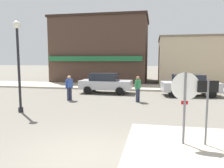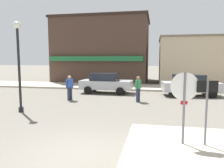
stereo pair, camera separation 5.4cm
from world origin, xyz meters
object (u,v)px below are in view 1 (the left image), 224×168
at_px(stop_sign, 185,98).
at_px(pedestrian_crossing_near, 138,88).
at_px(lamp_post, 18,53).
at_px(parked_car_second, 190,85).
at_px(parked_car_nearest, 105,83).
at_px(pedestrian_crossing_far, 69,87).
at_px(one_way_sign, 207,105).

xyz_separation_m(stop_sign, pedestrian_crossing_near, (-1.87, 6.89, -0.65)).
height_order(lamp_post, pedestrian_crossing_near, lamp_post).
xyz_separation_m(stop_sign, parked_car_second, (1.64, 9.86, -0.71)).
relative_size(stop_sign, parked_car_second, 0.55).
relative_size(parked_car_nearest, pedestrian_crossing_near, 2.51).
height_order(parked_car_second, pedestrian_crossing_near, pedestrian_crossing_near).
height_order(pedestrian_crossing_near, pedestrian_crossing_far, same).
relative_size(lamp_post, parked_car_second, 1.09).
relative_size(stop_sign, parked_car_nearest, 0.57).
bearing_deg(pedestrian_crossing_far, one_way_sign, -43.58).
distance_m(one_way_sign, pedestrian_crossing_near, 7.33).
distance_m(one_way_sign, parked_car_nearest, 11.30).
relative_size(parked_car_nearest, parked_car_second, 0.97).
bearing_deg(stop_sign, pedestrian_crossing_far, 133.60).
relative_size(pedestrian_crossing_near, pedestrian_crossing_far, 1.00).
bearing_deg(pedestrian_crossing_far, parked_car_nearest, 65.00).
bearing_deg(parked_car_nearest, pedestrian_crossing_far, -115.00).
xyz_separation_m(parked_car_nearest, parked_car_second, (6.27, -0.15, 0.00)).
distance_m(parked_car_second, pedestrian_crossing_near, 4.60).
bearing_deg(parked_car_second, pedestrian_crossing_near, -139.76).
height_order(stop_sign, parked_car_second, stop_sign).
bearing_deg(one_way_sign, pedestrian_crossing_near, 109.98).
distance_m(lamp_post, parked_car_second, 11.52).
height_order(stop_sign, pedestrian_crossing_far, stop_sign).
xyz_separation_m(lamp_post, pedestrian_crossing_far, (1.23, 3.42, -2.09)).
bearing_deg(pedestrian_crossing_near, lamp_post, -146.15).
xyz_separation_m(one_way_sign, lamp_post, (-8.10, 3.12, 1.63)).
bearing_deg(parked_car_nearest, lamp_post, -112.42).
xyz_separation_m(lamp_post, parked_car_nearest, (2.84, 6.87, -2.15)).
xyz_separation_m(lamp_post, parked_car_second, (9.11, 6.73, -2.15)).
bearing_deg(one_way_sign, parked_car_nearest, 117.78).
distance_m(parked_car_nearest, pedestrian_crossing_far, 3.81).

